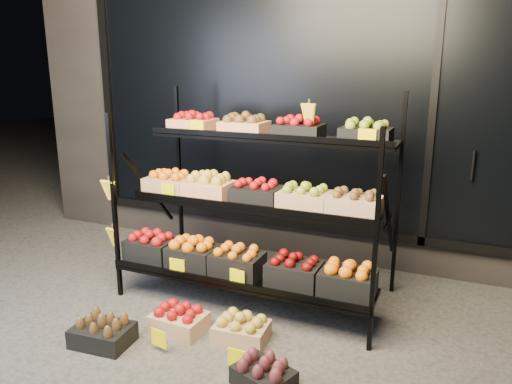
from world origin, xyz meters
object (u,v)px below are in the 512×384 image
at_px(floor_crate_left, 179,319).
at_px(floor_crate_midleft, 103,332).
at_px(floor_crate_midright, 241,329).
at_px(display_rack, 252,204).

xyz_separation_m(floor_crate_left, floor_crate_midleft, (-0.38, -0.36, 0.00)).
xyz_separation_m(floor_crate_left, floor_crate_midright, (0.47, 0.06, -0.00)).
relative_size(display_rack, floor_crate_midright, 5.76).
relative_size(floor_crate_left, floor_crate_midleft, 0.95).
bearing_deg(floor_crate_left, floor_crate_midright, 10.59).
bearing_deg(floor_crate_midright, display_rack, 102.99).
distance_m(display_rack, floor_crate_left, 1.03).
height_order(floor_crate_left, floor_crate_midright, floor_crate_left).
bearing_deg(floor_crate_left, floor_crate_midleft, -133.30).
relative_size(display_rack, floor_crate_midleft, 5.35).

